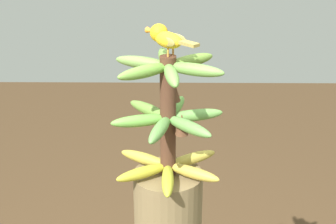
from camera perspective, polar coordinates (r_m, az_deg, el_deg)
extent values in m
cylinder|color=#4C2D1E|center=(1.31, 0.00, -0.69)|extent=(0.04, 0.04, 0.35)
ellipsoid|color=#ABB12D|center=(1.31, -0.02, -8.00)|extent=(0.03, 0.16, 0.03)
ellipsoid|color=gold|center=(1.34, 2.95, -7.12)|extent=(0.15, 0.11, 0.03)
ellipsoid|color=gold|center=(1.41, 2.82, -5.48)|extent=(0.15, 0.11, 0.03)
ellipsoid|color=gold|center=(1.44, 0.02, -4.71)|extent=(0.03, 0.16, 0.03)
ellipsoid|color=gold|center=(1.41, -2.80, -5.46)|extent=(0.15, 0.11, 0.03)
ellipsoid|color=gold|center=(1.34, -2.97, -7.10)|extent=(0.15, 0.11, 0.03)
ellipsoid|color=#5E9144|center=(1.26, 2.39, -1.71)|extent=(0.13, 0.14, 0.03)
ellipsoid|color=#639A46|center=(1.33, 3.18, -0.37)|extent=(0.16, 0.07, 0.03)
ellipsoid|color=#5D993C|center=(1.37, 0.88, 0.55)|extent=(0.07, 0.16, 0.03)
ellipsoid|color=olive|center=(1.36, -2.21, 0.25)|extent=(0.13, 0.14, 0.03)
ellipsoid|color=#5F9C3B|center=(1.29, -3.26, -1.02)|extent=(0.16, 0.07, 0.03)
ellipsoid|color=#5F9346|center=(1.24, -0.97, -2.07)|extent=(0.07, 0.16, 0.03)
ellipsoid|color=olive|center=(1.21, -2.73, 4.78)|extent=(0.15, 0.12, 0.03)
ellipsoid|color=#679B44|center=(1.19, 0.41, 4.35)|extent=(0.05, 0.16, 0.03)
ellipsoid|color=#689943|center=(1.23, 3.10, 5.00)|extent=(0.16, 0.09, 0.03)
ellipsoid|color=olive|center=(1.30, 2.57, 6.01)|extent=(0.15, 0.12, 0.03)
ellipsoid|color=olive|center=(1.32, -0.37, 6.38)|extent=(0.05, 0.16, 0.03)
ellipsoid|color=olive|center=(1.28, -2.98, 5.81)|extent=(0.16, 0.09, 0.03)
cone|color=brown|center=(1.29, 1.62, -1.44)|extent=(0.04, 0.04, 0.06)
cone|color=brown|center=(1.32, 0.73, 2.53)|extent=(0.04, 0.04, 0.06)
cylinder|color=#C68933|center=(1.25, 0.60, 7.21)|extent=(0.01, 0.01, 0.02)
cylinder|color=#C68933|center=(1.24, -0.20, 6.98)|extent=(0.00, 0.01, 0.02)
ellipsoid|color=gold|center=(1.24, 0.20, 8.50)|extent=(0.09, 0.09, 0.04)
ellipsoid|color=olive|center=(1.25, 1.02, 8.63)|extent=(0.05, 0.05, 0.02)
ellipsoid|color=olive|center=(1.22, -0.33, 8.29)|extent=(0.05, 0.05, 0.02)
cube|color=olive|center=(1.19, 2.49, 8.01)|extent=(0.05, 0.05, 0.01)
sphere|color=gold|center=(1.26, -1.08, 9.28)|extent=(0.05, 0.05, 0.05)
sphere|color=black|center=(1.25, -1.85, 9.34)|extent=(0.01, 0.01, 0.01)
cone|color=orange|center=(1.28, -2.05, 9.51)|extent=(0.03, 0.03, 0.02)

